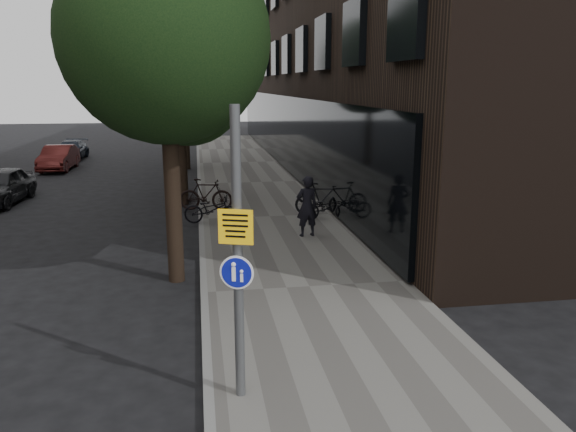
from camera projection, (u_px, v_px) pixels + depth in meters
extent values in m
plane|color=black|center=(335.00, 367.00, 8.88)|extent=(120.00, 120.00, 0.00)
cube|color=#65625D|center=(270.00, 218.00, 18.52)|extent=(4.50, 60.00, 0.12)
cube|color=slate|center=(201.00, 220.00, 18.17)|extent=(0.15, 60.00, 0.13)
cylinder|color=black|center=(174.00, 212.00, 12.44)|extent=(0.36, 0.36, 3.20)
sphere|color=black|center=(165.00, 38.00, 11.59)|extent=(4.40, 4.40, 4.40)
sphere|color=black|center=(187.00, 87.00, 12.65)|extent=(2.64, 2.64, 2.64)
cylinder|color=black|center=(182.00, 161.00, 20.60)|extent=(0.36, 0.36, 3.20)
sphere|color=black|center=(178.00, 57.00, 19.75)|extent=(5.00, 5.00, 5.00)
sphere|color=black|center=(190.00, 86.00, 20.81)|extent=(3.00, 3.00, 3.00)
cylinder|color=black|center=(186.00, 138.00, 29.25)|extent=(0.36, 0.36, 3.20)
sphere|color=black|center=(183.00, 65.00, 28.40)|extent=(5.00, 5.00, 5.00)
sphere|color=black|center=(192.00, 85.00, 29.46)|extent=(3.00, 3.00, 3.00)
cylinder|color=#595B5E|center=(238.00, 258.00, 7.43)|extent=(0.13, 0.13, 4.01)
cube|color=yellow|center=(237.00, 225.00, 7.33)|extent=(0.45, 0.18, 0.46)
cylinder|color=#0D1597|center=(238.00, 271.00, 7.47)|extent=(0.39, 0.15, 0.41)
cylinder|color=white|center=(238.00, 271.00, 7.47)|extent=(0.44, 0.16, 0.46)
imported|color=black|center=(307.00, 206.00, 15.92)|extent=(0.70, 0.53, 1.74)
imported|color=black|center=(327.00, 207.00, 17.90)|extent=(1.67, 0.74, 0.85)
imported|color=black|center=(322.00, 199.00, 18.55)|extent=(1.87, 0.81, 1.09)
imported|color=black|center=(212.00, 209.00, 17.42)|extent=(1.83, 0.98, 0.91)
imported|color=black|center=(206.00, 195.00, 19.26)|extent=(1.90, 0.86, 1.10)
imported|color=black|center=(0.00, 186.00, 20.90)|extent=(1.90, 4.05, 1.34)
imported|color=#581B19|center=(58.00, 158.00, 29.08)|extent=(1.44, 3.90, 1.27)
imported|color=black|center=(71.00, 150.00, 33.22)|extent=(1.57, 3.81, 1.10)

